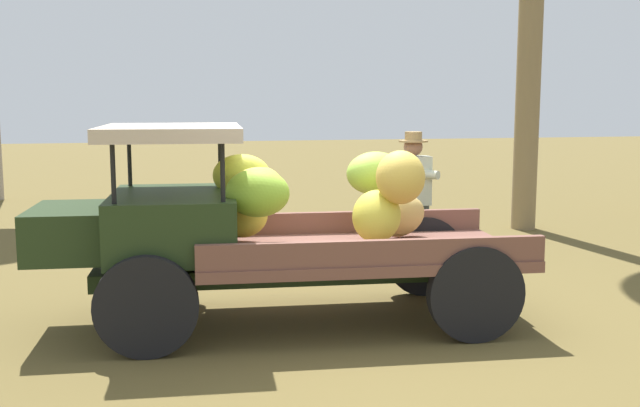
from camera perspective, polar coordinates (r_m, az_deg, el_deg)
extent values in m
plane|color=brown|center=(7.26, 1.38, -8.91)|extent=(60.00, 60.00, 0.00)
cube|color=#203016|center=(7.14, -0.80, -5.25)|extent=(4.02, 0.68, 0.16)
cylinder|color=black|center=(6.34, -13.03, -7.64)|extent=(0.86, 0.19, 0.85)
cylinder|color=black|center=(7.89, -12.12, -4.51)|extent=(0.86, 0.19, 0.85)
cylinder|color=black|center=(6.71, 11.72, -6.72)|extent=(0.86, 0.19, 0.85)
cylinder|color=black|center=(8.19, 7.88, -3.95)|extent=(0.86, 0.19, 0.85)
cube|color=brown|center=(7.17, 2.77, -3.72)|extent=(3.10, 1.90, 0.10)
cube|color=brown|center=(6.37, 4.18, -3.76)|extent=(3.00, 0.26, 0.22)
cube|color=brown|center=(7.91, 1.66, -1.42)|extent=(3.00, 0.26, 0.22)
cube|color=#203016|center=(6.99, -11.03, -1.46)|extent=(1.19, 1.58, 0.55)
cube|color=#203016|center=(7.09, -18.30, -2.03)|extent=(0.76, 1.10, 0.44)
cylinder|color=black|center=(6.31, -15.41, 2.43)|extent=(0.04, 0.04, 0.55)
cylinder|color=black|center=(7.59, -14.25, 3.38)|extent=(0.04, 0.04, 0.55)
cylinder|color=black|center=(6.27, -7.40, 2.62)|extent=(0.04, 0.04, 0.55)
cylinder|color=black|center=(7.55, -7.58, 3.53)|extent=(0.04, 0.04, 0.55)
cube|color=#C5B29E|center=(6.90, -11.21, 5.31)|extent=(1.31, 1.59, 0.12)
ellipsoid|color=#96C441|center=(7.51, 4.18, 2.31)|extent=(0.72, 0.70, 0.57)
ellipsoid|color=gold|center=(7.39, -5.88, -0.92)|extent=(0.70, 0.69, 0.54)
ellipsoid|color=#8AB930|center=(6.57, -4.77, 0.80)|extent=(0.74, 0.72, 0.54)
ellipsoid|color=gold|center=(6.91, 6.12, 1.98)|extent=(0.52, 0.55, 0.55)
ellipsoid|color=gold|center=(6.98, 4.30, -0.95)|extent=(0.62, 0.67, 0.61)
ellipsoid|color=tan|center=(7.56, 6.16, -0.95)|extent=(0.78, 0.72, 0.50)
ellipsoid|color=#CECE3C|center=(7.28, -5.95, 2.11)|extent=(0.65, 0.56, 0.51)
ellipsoid|color=gold|center=(7.22, -4.89, 1.13)|extent=(0.84, 0.85, 0.59)
cylinder|color=#41494A|center=(8.99, 7.75, -2.81)|extent=(0.15, 0.15, 0.87)
cylinder|color=#41494A|center=(8.92, 6.15, -2.87)|extent=(0.15, 0.15, 0.87)
cube|color=#B2B9A5|center=(8.85, 7.03, 1.74)|extent=(0.41, 0.26, 0.57)
cylinder|color=#B2B9A5|center=(8.77, 7.85, 2.23)|extent=(0.31, 0.38, 0.10)
cylinder|color=#B2B9A5|center=(8.72, 6.59, 2.21)|extent=(0.34, 0.37, 0.10)
sphere|color=#8C5F47|center=(8.82, 7.08, 4.28)|extent=(0.22, 0.22, 0.22)
cylinder|color=#97794B|center=(8.81, 7.08, 4.71)|extent=(0.34, 0.34, 0.02)
cylinder|color=#97794B|center=(8.81, 7.09, 5.10)|extent=(0.20, 0.20, 0.10)
ellipsoid|color=#A7C44A|center=(9.62, -2.12, -3.80)|extent=(0.71, 0.63, 0.31)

